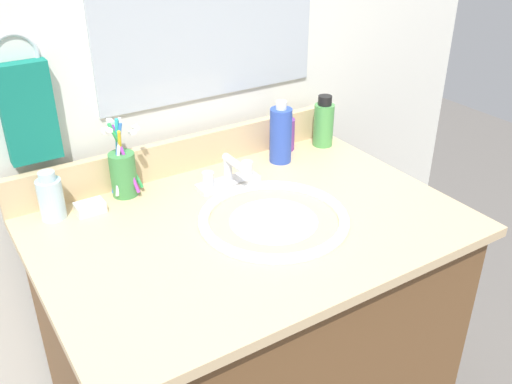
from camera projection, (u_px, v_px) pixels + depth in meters
vanity_cabinet at (252, 367)px, 1.46m from camera, size 0.88×0.59×0.83m
countertop at (251, 226)px, 1.26m from camera, size 0.91×0.64×0.02m
backsplash at (187, 153)px, 1.46m from camera, size 0.91×0.02×0.09m
back_wall at (183, 225)px, 1.62m from camera, size 2.01×0.04×1.30m
towel_ring at (15, 56)px, 1.18m from camera, size 0.10×0.01×0.10m
hand_towel at (28, 113)px, 1.22m from camera, size 0.11×0.04×0.22m
sink_basin at (273, 232)px, 1.27m from camera, size 0.33×0.33×0.11m
faucet at (229, 175)px, 1.39m from camera, size 0.16×0.10×0.08m
bottle_shampoo_blue at (281, 135)px, 1.49m from camera, size 0.06×0.06×0.17m
bottle_cream_purple at (284, 133)px, 1.57m from camera, size 0.06×0.06×0.10m
bottle_toner_green at (324, 123)px, 1.58m from camera, size 0.06×0.06×0.14m
bottle_gel_clear at (51, 197)px, 1.24m from camera, size 0.05×0.05×0.11m
cup_green at (123, 171)px, 1.33m from camera, size 0.08×0.09×0.19m
soap_bar at (90, 207)px, 1.28m from camera, size 0.06×0.04×0.02m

